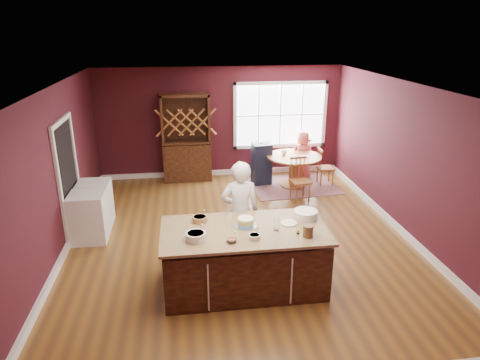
# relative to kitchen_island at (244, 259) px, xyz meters

# --- Properties ---
(room_shell) EXTENTS (7.00, 7.00, 7.00)m
(room_shell) POSITION_rel_kitchen_island_xyz_m (0.14, 1.51, 0.91)
(room_shell) COLOR brown
(room_shell) RESTS_ON ground
(window) EXTENTS (2.36, 0.10, 1.66)m
(window) POSITION_rel_kitchen_island_xyz_m (1.64, 4.98, 1.06)
(window) COLOR white
(window) RESTS_ON room_shell
(doorway) EXTENTS (0.08, 1.26, 2.13)m
(doorway) POSITION_rel_kitchen_island_xyz_m (-2.83, 2.11, 0.59)
(doorway) COLOR white
(doorway) RESTS_ON room_shell
(kitchen_island) EXTENTS (2.34, 1.22, 0.92)m
(kitchen_island) POSITION_rel_kitchen_island_xyz_m (0.00, 0.00, 0.00)
(kitchen_island) COLOR black
(kitchen_island) RESTS_ON ground
(dining_table) EXTENTS (1.27, 1.27, 0.75)m
(dining_table) POSITION_rel_kitchen_island_xyz_m (1.75, 3.92, 0.10)
(dining_table) COLOR brown
(dining_table) RESTS_ON ground
(baker) EXTENTS (0.62, 0.41, 1.68)m
(baker) POSITION_rel_kitchen_island_xyz_m (0.04, 0.75, 0.40)
(baker) COLOR silver
(baker) RESTS_ON ground
(layer_cake) EXTENTS (0.32, 0.32, 0.13)m
(layer_cake) POSITION_rel_kitchen_island_xyz_m (0.03, 0.09, 0.55)
(layer_cake) COLOR white
(layer_cake) RESTS_ON kitchen_island
(bowl_blue) EXTENTS (0.28, 0.28, 0.11)m
(bowl_blue) POSITION_rel_kitchen_island_xyz_m (-0.68, -0.23, 0.53)
(bowl_blue) COLOR silver
(bowl_blue) RESTS_ON kitchen_island
(bowl_yellow) EXTENTS (0.22, 0.22, 0.08)m
(bowl_yellow) POSITION_rel_kitchen_island_xyz_m (-0.60, 0.33, 0.52)
(bowl_yellow) COLOR olive
(bowl_yellow) RESTS_ON kitchen_island
(bowl_pink) EXTENTS (0.14, 0.14, 0.05)m
(bowl_pink) POSITION_rel_kitchen_island_xyz_m (-0.22, -0.36, 0.51)
(bowl_pink) COLOR white
(bowl_pink) RESTS_ON kitchen_island
(bowl_olive) EXTENTS (0.16, 0.16, 0.06)m
(bowl_olive) POSITION_rel_kitchen_island_xyz_m (0.10, -0.30, 0.51)
(bowl_olive) COLOR beige
(bowl_olive) RESTS_ON kitchen_island
(drinking_glass) EXTENTS (0.09, 0.09, 0.17)m
(drinking_glass) POSITION_rel_kitchen_island_xyz_m (0.44, -0.10, 0.57)
(drinking_glass) COLOR silver
(drinking_glass) RESTS_ON kitchen_island
(dinner_plate) EXTENTS (0.24, 0.24, 0.02)m
(dinner_plate) POSITION_rel_kitchen_island_xyz_m (0.67, 0.09, 0.49)
(dinner_plate) COLOR beige
(dinner_plate) RESTS_ON kitchen_island
(white_tub) EXTENTS (0.35, 0.35, 0.12)m
(white_tub) POSITION_rel_kitchen_island_xyz_m (0.96, 0.24, 0.54)
(white_tub) COLOR silver
(white_tub) RESTS_ON kitchen_island
(stoneware_crock) EXTENTS (0.14, 0.14, 0.17)m
(stoneware_crock) POSITION_rel_kitchen_island_xyz_m (0.83, -0.34, 0.56)
(stoneware_crock) COLOR #533A1B
(stoneware_crock) RESTS_ON kitchen_island
(toy_figurine) EXTENTS (0.05, 0.05, 0.08)m
(toy_figurine) POSITION_rel_kitchen_island_xyz_m (0.71, -0.25, 0.52)
(toy_figurine) COLOR #FEDD06
(toy_figurine) RESTS_ON kitchen_island
(rug) EXTENTS (2.10, 1.69, 0.01)m
(rug) POSITION_rel_kitchen_island_xyz_m (1.75, 3.92, -0.43)
(rug) COLOR brown
(rug) RESTS_ON ground
(chair_east) EXTENTS (0.36, 0.38, 0.90)m
(chair_east) POSITION_rel_kitchen_island_xyz_m (2.54, 3.95, 0.01)
(chair_east) COLOR brown
(chair_east) RESTS_ON ground
(chair_south) EXTENTS (0.45, 0.44, 0.96)m
(chair_south) POSITION_rel_kitchen_island_xyz_m (1.68, 3.06, 0.04)
(chair_south) COLOR brown
(chair_south) RESTS_ON ground
(chair_north) EXTENTS (0.53, 0.53, 0.97)m
(chair_north) POSITION_rel_kitchen_island_xyz_m (2.10, 4.67, 0.05)
(chair_north) COLOR #8F6024
(chair_north) RESTS_ON ground
(seated_woman) EXTENTS (0.62, 0.43, 1.21)m
(seated_woman) POSITION_rel_kitchen_island_xyz_m (2.09, 4.43, 0.16)
(seated_woman) COLOR #D15A5F
(seated_woman) RESTS_ON ground
(high_chair) EXTENTS (0.46, 0.46, 1.03)m
(high_chair) POSITION_rel_kitchen_island_xyz_m (1.04, 4.23, 0.08)
(high_chair) COLOR black
(high_chair) RESTS_ON ground
(toddler) EXTENTS (0.18, 0.14, 0.26)m
(toddler) POSITION_rel_kitchen_island_xyz_m (1.00, 4.27, 0.37)
(toddler) COLOR #8CA5BF
(toddler) RESTS_ON high_chair
(table_plate) EXTENTS (0.22, 0.22, 0.02)m
(table_plate) POSITION_rel_kitchen_island_xyz_m (1.97, 3.82, 0.32)
(table_plate) COLOR beige
(table_plate) RESTS_ON dining_table
(table_cup) EXTENTS (0.15, 0.15, 0.10)m
(table_cup) POSITION_rel_kitchen_island_xyz_m (1.54, 4.06, 0.36)
(table_cup) COLOR white
(table_cup) RESTS_ON dining_table
(hutch) EXTENTS (1.15, 0.48, 2.11)m
(hutch) POSITION_rel_kitchen_island_xyz_m (-0.71, 4.73, 0.62)
(hutch) COLOR #412614
(hutch) RESTS_ON ground
(washer) EXTENTS (0.60, 0.58, 0.87)m
(washer) POSITION_rel_kitchen_island_xyz_m (-2.50, 1.79, -0.00)
(washer) COLOR white
(washer) RESTS_ON ground
(dryer) EXTENTS (0.59, 0.57, 0.86)m
(dryer) POSITION_rel_kitchen_island_xyz_m (-2.50, 2.43, -0.01)
(dryer) COLOR white
(dryer) RESTS_ON ground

